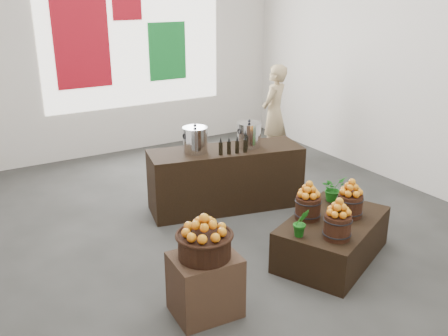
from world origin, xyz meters
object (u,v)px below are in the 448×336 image
crate (205,285)px  stock_pot_center (249,135)px  wicker_basket (205,246)px  display_table (332,238)px  shopper (274,113)px  counter (226,178)px  stock_pot_left (195,141)px

crate → stock_pot_center: stock_pot_center is taller
wicker_basket → display_table: (1.65, 0.15, -0.45)m
wicker_basket → stock_pot_center: size_ratio=1.50×
display_table → shopper: (1.40, 2.98, 0.57)m
crate → counter: size_ratio=0.29×
stock_pot_center → display_table: bearing=-90.4°
crate → wicker_basket: (0.00, 0.00, 0.39)m
display_table → stock_pot_left: 2.08m
crate → stock_pot_center: size_ratio=1.88×
crate → stock_pot_left: bearing=64.1°
crate → shopper: bearing=45.9°
crate → shopper: 4.40m
crate → counter: bearing=54.3°
stock_pot_left → counter: bearing=-12.6°
shopper → counter: bearing=7.7°
counter → stock_pot_center: (0.31, -0.07, 0.56)m
display_table → shopper: shopper is taller
stock_pot_left → display_table: bearing=-69.2°
display_table → counter: size_ratio=0.67×
stock_pot_left → shopper: size_ratio=0.19×
crate → wicker_basket: wicker_basket is taller
shopper → stock_pot_center: bearing=14.9°
wicker_basket → crate: bearing=0.0°
counter → stock_pot_left: size_ratio=6.47×
display_table → counter: bearing=74.8°
counter → shopper: (1.69, 1.26, 0.40)m
crate → display_table: 1.65m
crate → stock_pot_center: 2.55m
counter → crate: bearing=-113.1°
counter → display_table: bearing=-67.7°
wicker_basket → stock_pot_left: stock_pot_left is taller
display_table → counter: counter is taller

